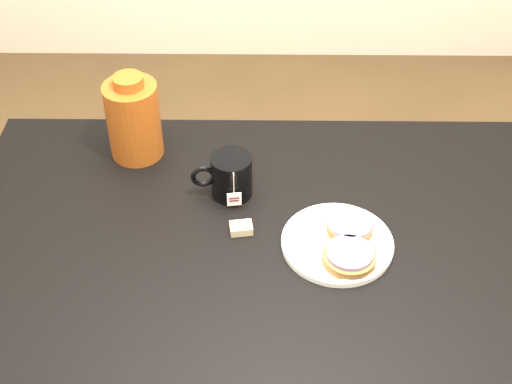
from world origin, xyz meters
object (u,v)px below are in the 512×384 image
bagel_back (350,226)px  teabag_pouch (241,228)px  bagel_front (349,256)px  bagel_package (134,119)px  plate (337,243)px  mug (230,176)px  table (302,285)px

bagel_back → teabag_pouch: 0.22m
bagel_front → bagel_back: bearing=84.2°
teabag_pouch → bagel_package: bearing=133.8°
plate → mug: (-0.22, 0.15, 0.04)m
bagel_front → mug: size_ratio=1.09×
plate → bagel_back: bearing=49.3°
bagel_front → teabag_pouch: (-0.21, 0.09, -0.02)m
bagel_back → mug: (-0.24, 0.12, 0.02)m
table → bagel_front: 0.14m
table → bagel_front: bearing=-12.6°
bagel_package → mug: bearing=-32.4°
table → mug: bearing=128.6°
plate → mug: bearing=144.7°
table → bagel_package: bearing=138.5°
plate → bagel_package: 0.53m
mug → teabag_pouch: (0.02, -0.12, -0.04)m
bagel_front → mug: 0.31m
bagel_package → table: bearing=-41.5°
bagel_back → bagel_front: same height
bagel_back → mug: mug is taller
bagel_front → bagel_package: (-0.45, 0.34, 0.07)m
table → bagel_back: (0.09, 0.06, 0.11)m
bagel_front → mug: mug is taller
mug → bagel_package: size_ratio=0.67×
bagel_back → teabag_pouch: (-0.22, 0.01, -0.02)m
bagel_front → teabag_pouch: size_ratio=3.26×
plate → teabag_pouch: bearing=168.9°
table → plate: (0.07, 0.03, 0.09)m
plate → mug: 0.27m
mug → bagel_package: 0.26m
bagel_back → teabag_pouch: size_ratio=2.58×
teabag_pouch → table: bearing=-29.8°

